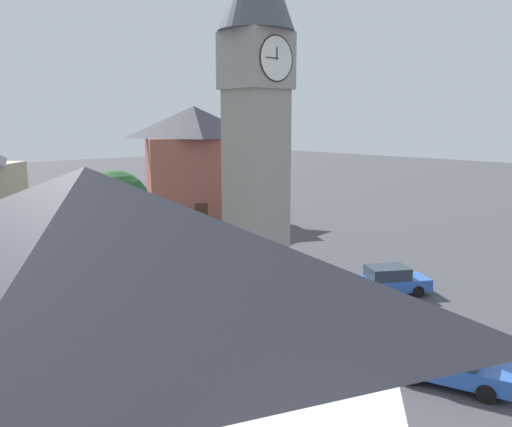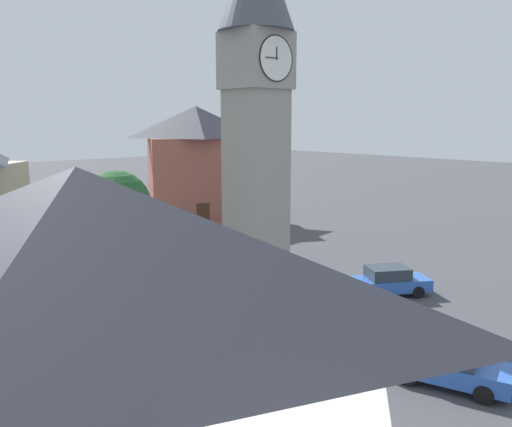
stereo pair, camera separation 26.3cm
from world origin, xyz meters
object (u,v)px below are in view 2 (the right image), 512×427
at_px(car_white_side, 449,364).
at_px(tree, 116,206).
at_px(building_corner_back, 197,163).
at_px(clock_tower, 256,78).
at_px(car_silver_kerb, 389,281).
at_px(pedestrian, 217,246).
at_px(road_sign, 165,255).
at_px(building_terrace_right, 88,381).
at_px(car_red_corner, 117,346).

height_order(car_white_side, tree, tree).
bearing_deg(building_corner_back, clock_tower, 63.19).
distance_m(car_silver_kerb, pedestrian, 11.92).
bearing_deg(road_sign, car_silver_kerb, 133.29).
bearing_deg(building_corner_back, car_silver_kerb, 78.52).
bearing_deg(building_terrace_right, pedestrian, -133.28).
height_order(car_white_side, pedestrian, pedestrian).
distance_m(car_white_side, tree, 20.67).
height_order(car_silver_kerb, pedestrian, pedestrian).
bearing_deg(car_white_side, tree, -84.28).
bearing_deg(car_white_side, road_sign, -84.44).
xyz_separation_m(clock_tower, car_silver_kerb, (-4.46, 5.62, -10.58)).
relative_size(car_red_corner, car_white_side, 1.00).
distance_m(car_white_side, pedestrian, 19.16).
relative_size(car_red_corner, tree, 0.71).
distance_m(clock_tower, road_sign, 10.67).
height_order(car_silver_kerb, car_white_side, same).
bearing_deg(car_white_side, pedestrian, -102.69).
bearing_deg(clock_tower, road_sign, -39.69).
relative_size(clock_tower, building_terrace_right, 1.49).
xyz_separation_m(car_silver_kerb, car_red_corner, (14.70, -2.03, 0.00)).
relative_size(building_terrace_right, building_corner_back, 1.21).
height_order(car_red_corner, car_white_side, same).
height_order(clock_tower, car_white_side, clock_tower).
bearing_deg(pedestrian, tree, -14.28).
relative_size(car_white_side, building_terrace_right, 0.34).
height_order(car_silver_kerb, road_sign, road_sign).
distance_m(clock_tower, car_white_side, 16.66).
distance_m(clock_tower, building_corner_back, 21.62).
distance_m(pedestrian, building_terrace_right, 24.96).
relative_size(car_silver_kerb, building_terrace_right, 0.34).
relative_size(car_white_side, tree, 0.71).
bearing_deg(car_red_corner, building_corner_back, -131.55).
xyz_separation_m(car_silver_kerb, car_white_side, (6.75, 7.04, 0.00)).
distance_m(building_terrace_right, road_sign, 19.01).
relative_size(car_silver_kerb, building_corner_back, 0.41).
bearing_deg(car_red_corner, tree, -117.87).
distance_m(car_white_side, building_terrace_right, 13.25).
distance_m(clock_tower, pedestrian, 12.12).
bearing_deg(tree, building_terrace_right, 61.32).
xyz_separation_m(car_red_corner, building_corner_back, (-19.61, -22.13, 4.55)).
bearing_deg(car_silver_kerb, car_white_side, 46.24).
bearing_deg(road_sign, tree, -83.71).
xyz_separation_m(car_white_side, tree, (2.03, -20.28, 3.41)).
distance_m(car_silver_kerb, car_red_corner, 14.84).
xyz_separation_m(clock_tower, building_corner_back, (-9.36, -18.53, -6.03)).
relative_size(clock_tower, car_white_side, 4.37).
bearing_deg(car_red_corner, car_white_side, 131.25).
xyz_separation_m(car_red_corner, building_terrace_right, (4.80, 8.40, 3.51)).
height_order(car_silver_kerb, tree, tree).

